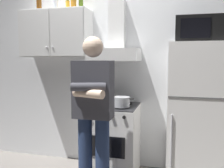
{
  "coord_description": "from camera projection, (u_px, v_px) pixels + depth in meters",
  "views": [
    {
      "loc": [
        0.66,
        -2.6,
        1.43
      ],
      "look_at": [
        0.0,
        0.0,
        1.15
      ],
      "focal_mm": 39.29,
      "sensor_mm": 36.0,
      "label": 1
    }
  ],
  "objects": [
    {
      "name": "bottle_spice_jar",
      "position": [
        68.0,
        5.0,
        3.14
      ],
      "size": [
        0.05,
        0.05,
        0.13
      ],
      "color": "gold",
      "rests_on": "upper_cabinet"
    },
    {
      "name": "bottle_beer_brown",
      "position": [
        39.0,
        2.0,
        3.19
      ],
      "size": [
        0.07,
        0.07,
        0.24
      ],
      "color": "brown",
      "rests_on": "upper_cabinet"
    },
    {
      "name": "bottle_olive_oil",
      "position": [
        81.0,
        0.0,
        3.09
      ],
      "size": [
        0.06,
        0.06,
        0.25
      ],
      "color": "#4C6B19",
      "rests_on": "upper_cabinet"
    },
    {
      "name": "upper_cabinet",
      "position": [
        56.0,
        34.0,
        3.2
      ],
      "size": [
        0.9,
        0.37,
        0.6
      ],
      "color": "silver"
    },
    {
      "name": "refrigerator",
      "position": [
        195.0,
        115.0,
        2.75
      ],
      "size": [
        0.6,
        0.62,
        1.6
      ],
      "color": "white",
      "rests_on": "ground_plane"
    },
    {
      "name": "cooking_pot",
      "position": [
        121.0,
        102.0,
        2.82
      ],
      "size": [
        0.29,
        0.19,
        0.12
      ],
      "color": "#B7BABF",
      "rests_on": "stove_oven"
    },
    {
      "name": "range_hood",
      "position": [
        116.0,
        45.0,
        3.02
      ],
      "size": [
        0.6,
        0.44,
        0.75
      ],
      "color": "white"
    },
    {
      "name": "back_wall_tiled",
      "position": [
        123.0,
        65.0,
        3.25
      ],
      "size": [
        4.8,
        0.1,
        2.7
      ],
      "primitive_type": "cube",
      "color": "white",
      "rests_on": "ground_plane"
    },
    {
      "name": "person_standing",
      "position": [
        93.0,
        113.0,
        2.4
      ],
      "size": [
        0.38,
        0.33,
        1.64
      ],
      "color": "navy",
      "rests_on": "ground_plane"
    },
    {
      "name": "stove_oven",
      "position": [
        113.0,
        140.0,
        3.02
      ],
      "size": [
        0.6,
        0.62,
        0.87
      ],
      "color": "white",
      "rests_on": "ground_plane"
    },
    {
      "name": "microwave",
      "position": [
        198.0,
        30.0,
        2.67
      ],
      "size": [
        0.48,
        0.37,
        0.28
      ],
      "color": "black",
      "rests_on": "refrigerator"
    }
  ]
}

